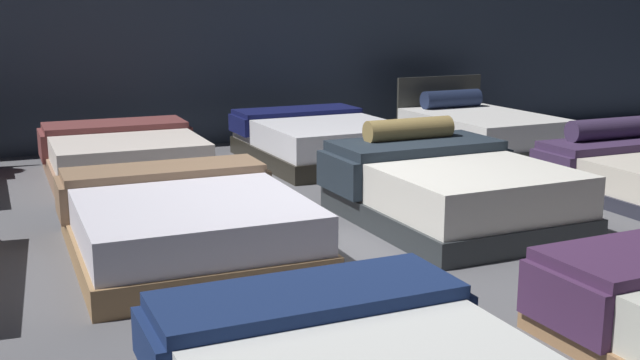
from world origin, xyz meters
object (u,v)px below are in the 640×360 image
at_px(bed_5, 185,223).
at_px(bed_9, 124,155).
at_px(bed_10, 320,140).
at_px(bed_6, 448,189).
at_px(bed_11, 480,129).

bearing_deg(bed_5, bed_9, 89.76).
bearing_deg(bed_10, bed_6, -92.24).
bearing_deg(bed_9, bed_11, 0.06).
xyz_separation_m(bed_6, bed_10, (-0.02, 2.87, -0.04)).
xyz_separation_m(bed_5, bed_6, (2.28, 0.05, 0.05)).
height_order(bed_6, bed_10, bed_6).
bearing_deg(bed_9, bed_10, -1.28).
height_order(bed_5, bed_6, bed_6).
distance_m(bed_5, bed_10, 3.69).
bearing_deg(bed_11, bed_10, 179.21).
distance_m(bed_9, bed_11, 4.58).
height_order(bed_5, bed_10, bed_10).
xyz_separation_m(bed_5, bed_10, (2.26, 2.91, 0.01)).
distance_m(bed_5, bed_6, 2.28).
bearing_deg(bed_10, bed_9, 177.00).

